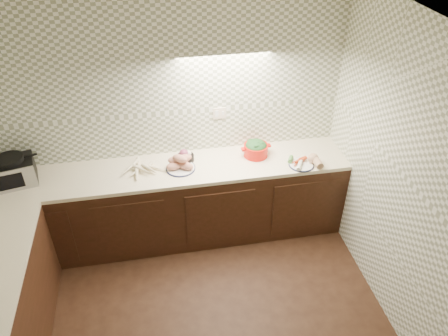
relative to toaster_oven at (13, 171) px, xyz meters
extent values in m
cube|color=white|center=(1.47, -1.55, 1.54)|extent=(3.60, 3.60, 0.05)
cube|color=gray|center=(1.47, 0.23, 0.27)|extent=(3.60, 0.05, 2.60)
cube|color=gray|center=(3.24, -1.55, 0.27)|extent=(0.05, 3.60, 2.60)
cube|color=beige|center=(2.02, 0.24, 0.29)|extent=(0.13, 0.01, 0.12)
cube|color=black|center=(1.47, -0.05, -0.60)|extent=(3.60, 0.60, 0.86)
cube|color=#FEEFC5|center=(1.47, -0.05, -0.15)|extent=(3.60, 0.60, 0.04)
cube|color=black|center=(0.00, 0.01, -0.01)|extent=(0.45, 0.37, 0.24)
cube|color=#A2A2A7|center=(0.03, -0.14, -0.01)|extent=(0.39, 0.09, 0.24)
cube|color=black|center=(0.03, -0.14, -0.01)|extent=(0.25, 0.06, 0.16)
cylinder|color=black|center=(0.00, 0.01, 0.13)|extent=(0.30, 0.30, 0.04)
cone|color=#F5E9C3|center=(1.16, 0.02, -0.11)|extent=(0.14, 0.17, 0.04)
cone|color=#F5E9C3|center=(1.31, -0.04, -0.11)|extent=(0.05, 0.22, 0.04)
cone|color=#F5E9C3|center=(1.25, -0.12, -0.11)|extent=(0.17, 0.22, 0.05)
cone|color=#F5E9C3|center=(1.18, -0.06, -0.11)|extent=(0.11, 0.20, 0.05)
cone|color=#F5E9C3|center=(1.09, -0.11, -0.11)|extent=(0.08, 0.22, 0.05)
cone|color=#F5E9C3|center=(1.11, -0.01, -0.11)|extent=(0.10, 0.20, 0.04)
cone|color=#F5E9C3|center=(1.06, -0.03, -0.08)|extent=(0.18, 0.15, 0.05)
cone|color=#F5E9C3|center=(1.32, -0.07, -0.09)|extent=(0.14, 0.16, 0.04)
cone|color=#F5E9C3|center=(1.21, 0.01, -0.08)|extent=(0.15, 0.19, 0.04)
cylinder|color=#161A3B|center=(1.57, -0.07, -0.12)|extent=(0.29, 0.29, 0.01)
cylinder|color=white|center=(1.57, -0.07, -0.12)|extent=(0.28, 0.28, 0.02)
ellipsoid|color=tan|center=(1.51, -0.09, -0.08)|extent=(0.16, 0.09, 0.08)
ellipsoid|color=tan|center=(1.62, -0.10, -0.08)|extent=(0.16, 0.09, 0.08)
ellipsoid|color=tan|center=(1.57, -0.02, -0.08)|extent=(0.16, 0.09, 0.08)
ellipsoid|color=tan|center=(1.53, -0.03, -0.04)|extent=(0.16, 0.09, 0.08)
ellipsoid|color=tan|center=(1.61, -0.03, -0.04)|extent=(0.16, 0.09, 0.08)
ellipsoid|color=tan|center=(1.57, -0.08, 0.00)|extent=(0.16, 0.09, 0.08)
cylinder|color=black|center=(1.64, 0.07, -0.10)|extent=(0.17, 0.17, 0.06)
sphere|color=maroon|center=(1.62, 0.07, -0.04)|extent=(0.09, 0.09, 0.09)
sphere|color=white|center=(1.67, 0.08, -0.06)|extent=(0.05, 0.05, 0.05)
cylinder|color=red|center=(2.36, 0.03, -0.07)|extent=(0.28, 0.28, 0.13)
cube|color=red|center=(2.22, 0.02, -0.03)|extent=(0.04, 0.06, 0.02)
cube|color=red|center=(2.50, 0.05, -0.03)|extent=(0.04, 0.06, 0.02)
ellipsoid|color=#28652A|center=(2.36, 0.03, -0.02)|extent=(0.23, 0.23, 0.12)
cylinder|color=#161A3B|center=(2.77, -0.23, -0.12)|extent=(0.26, 0.26, 0.01)
cylinder|color=white|center=(2.77, -0.23, -0.12)|extent=(0.24, 0.24, 0.02)
cone|color=#C84617|center=(2.78, -0.19, -0.10)|extent=(0.11, 0.13, 0.03)
cone|color=#C84617|center=(2.77, -0.20, -0.10)|extent=(0.11, 0.13, 0.03)
cone|color=#C84617|center=(2.76, -0.19, -0.10)|extent=(0.12, 0.13, 0.03)
cone|color=#C84617|center=(2.78, -0.21, -0.08)|extent=(0.14, 0.09, 0.03)
cone|color=#C84617|center=(2.76, -0.20, -0.08)|extent=(0.14, 0.11, 0.03)
cone|color=#C84617|center=(2.74, -0.21, -0.08)|extent=(0.15, 0.09, 0.03)
cylinder|color=silver|center=(2.74, -0.27, -0.09)|extent=(0.11, 0.16, 0.04)
cylinder|color=#467731|center=(2.68, -0.15, -0.09)|extent=(0.09, 0.11, 0.04)
camera|label=1|loc=(1.35, -3.63, 2.40)|focal=35.00mm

